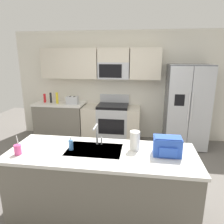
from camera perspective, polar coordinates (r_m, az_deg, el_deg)
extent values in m
plane|color=#66605B|center=(3.67, -1.80, -18.54)|extent=(9.00, 9.00, 0.00)
cube|color=silver|center=(5.24, 2.17, 7.09)|extent=(5.20, 0.10, 2.60)
cube|color=beige|center=(5.35, -14.61, 12.72)|extent=(0.70, 0.32, 0.70)
cube|color=beige|center=(5.13, -7.49, 12.98)|extent=(0.64, 0.32, 0.70)
cube|color=beige|center=(4.95, 9.11, 12.84)|extent=(0.70, 0.32, 0.70)
cube|color=#B7BABF|center=(5.00, 0.51, 11.21)|extent=(0.72, 0.32, 0.38)
cube|color=black|center=(4.85, -0.48, 11.08)|extent=(0.52, 0.01, 0.30)
cube|color=beige|center=(4.99, 0.52, 15.23)|extent=(0.72, 0.32, 0.32)
cube|color=slate|center=(5.45, -13.76, -2.41)|extent=(1.18, 0.60, 0.86)
cube|color=silver|center=(5.33, -14.07, 2.20)|extent=(1.21, 0.63, 0.04)
cube|color=#B7BABF|center=(5.12, 0.26, -3.24)|extent=(0.72, 0.60, 0.84)
cube|color=black|center=(4.82, -0.24, -4.04)|extent=(0.60, 0.01, 0.36)
cube|color=black|center=(4.99, 0.27, 1.67)|extent=(0.72, 0.60, 0.06)
cube|color=#B7BABF|center=(5.22, 0.68, 3.74)|extent=(0.72, 0.06, 0.20)
cube|color=beige|center=(5.21, -5.63, -2.95)|extent=(0.36, 0.60, 0.84)
cube|color=beige|center=(5.07, 5.87, -3.48)|extent=(0.28, 0.60, 0.84)
cube|color=#4C4F54|center=(4.99, 19.52, 1.41)|extent=(0.90, 0.70, 1.85)
cube|color=#B7BABF|center=(4.59, 17.62, 0.43)|extent=(0.44, 0.04, 1.81)
cube|color=#B7BABF|center=(4.69, 23.05, 0.21)|extent=(0.44, 0.04, 1.81)
cylinder|color=silver|center=(4.58, 20.18, 1.36)|extent=(0.02, 0.02, 0.60)
cylinder|color=silver|center=(4.59, 20.91, 1.33)|extent=(0.02, 0.02, 0.60)
cube|color=black|center=(4.52, 17.89, 3.08)|extent=(0.20, 0.00, 0.24)
cube|color=slate|center=(2.85, -2.76, -19.25)|extent=(2.27, 0.81, 0.86)
cube|color=silver|center=(2.62, -2.89, -11.12)|extent=(2.31, 0.85, 0.04)
cube|color=#B7BABF|center=(2.68, -4.81, -10.39)|extent=(0.68, 0.44, 0.03)
cube|color=#B7BABF|center=(5.14, -10.72, 3.17)|extent=(0.28, 0.16, 0.18)
cube|color=black|center=(5.14, -11.30, 4.14)|extent=(0.03, 0.11, 0.01)
cube|color=black|center=(5.11, -10.24, 4.13)|extent=(0.03, 0.11, 0.01)
cylinder|color=black|center=(5.39, -16.30, 3.75)|extent=(0.05, 0.05, 0.25)
cylinder|color=yellow|center=(5.27, -14.71, 3.72)|extent=(0.06, 0.06, 0.27)
cylinder|color=red|center=(5.47, -17.82, 3.62)|extent=(0.06, 0.06, 0.21)
cylinder|color=#B7BABF|center=(2.77, -4.10, -6.01)|extent=(0.03, 0.03, 0.28)
cylinder|color=#B7BABF|center=(2.64, -4.61, -4.15)|extent=(0.02, 0.20, 0.02)
cylinder|color=#B7BABF|center=(2.80, -2.85, -7.80)|extent=(0.02, 0.02, 0.10)
cylinder|color=#EA4C93|center=(2.76, -24.24, -9.32)|extent=(0.08, 0.08, 0.12)
cylinder|color=white|center=(2.71, -24.28, -7.23)|extent=(0.01, 0.03, 0.14)
cylinder|color=#4C8CD8|center=(2.68, -11.13, -8.76)|extent=(0.06, 0.06, 0.13)
cylinder|color=white|center=(2.65, -11.22, -7.08)|extent=(0.02, 0.02, 0.04)
cylinder|color=white|center=(2.63, 6.22, -7.72)|extent=(0.12, 0.12, 0.24)
cube|color=blue|center=(2.58, 14.76, -8.95)|extent=(0.32, 0.20, 0.22)
cube|color=#2749A9|center=(2.52, 14.97, -6.95)|extent=(0.30, 0.14, 0.03)
cube|color=blue|center=(2.49, 14.98, -10.56)|extent=(0.20, 0.03, 0.11)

